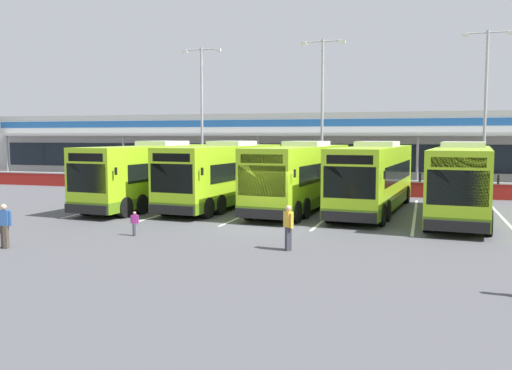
{
  "coord_description": "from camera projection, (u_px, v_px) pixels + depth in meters",
  "views": [
    {
      "loc": [
        6.7,
        -23.47,
        4.09
      ],
      "look_at": [
        -1.42,
        3.0,
        1.6
      ],
      "focal_mm": 38.6,
      "sensor_mm": 36.0,
      "label": 1
    }
  ],
  "objects": [
    {
      "name": "bay_stripe_mid_west",
      "position": [
        260.0,
        208.0,
        31.0
      ],
      "size": [
        0.14,
        13.0,
        0.01
      ],
      "primitive_type": "cube",
      "color": "silver",
      "rests_on": "ground"
    },
    {
      "name": "ground_plane",
      "position": [
        267.0,
        227.0,
        24.67
      ],
      "size": [
        200.0,
        200.0,
        0.0
      ],
      "primitive_type": "plane",
      "color": "#4C4C51"
    },
    {
      "name": "coach_bus_rightmost",
      "position": [
        462.0,
        183.0,
        27.03
      ],
      "size": [
        3.79,
        12.32,
        3.78
      ],
      "color": "#9ED11E",
      "rests_on": "ground"
    },
    {
      "name": "terminal_building",
      "position": [
        348.0,
        148.0,
        50.02
      ],
      "size": [
        70.0,
        13.0,
        6.0
      ],
      "color": "silver",
      "rests_on": "ground"
    },
    {
      "name": "pedestrian_child",
      "position": [
        135.0,
        223.0,
        22.47
      ],
      "size": [
        0.33,
        0.18,
        1.0
      ],
      "color": "slate",
      "rests_on": "ground"
    },
    {
      "name": "coach_bus_centre",
      "position": [
        301.0,
        177.0,
        30.43
      ],
      "size": [
        3.79,
        12.32,
        3.78
      ],
      "color": "#9ED11E",
      "rests_on": "ground"
    },
    {
      "name": "bay_stripe_centre",
      "position": [
        334.0,
        211.0,
        29.77
      ],
      "size": [
        0.14,
        13.0,
        0.01
      ],
      "primitive_type": "cube",
      "color": "silver",
      "rests_on": "ground"
    },
    {
      "name": "bay_stripe_west",
      "position": [
        191.0,
        206.0,
        32.22
      ],
      "size": [
        0.14,
        13.0,
        0.01
      ],
      "primitive_type": "cube",
      "color": "silver",
      "rests_on": "ground"
    },
    {
      "name": "pedestrian_with_handbag",
      "position": [
        4.0,
        225.0,
        19.96
      ],
      "size": [
        0.65,
        0.34,
        1.62
      ],
      "color": "#4C4238",
      "rests_on": "ground"
    },
    {
      "name": "red_barrier_wall",
      "position": [
        324.0,
        186.0,
        38.43
      ],
      "size": [
        60.0,
        0.4,
        1.1
      ],
      "color": "maroon",
      "rests_on": "ground"
    },
    {
      "name": "lamp_post_east",
      "position": [
        485.0,
        102.0,
        36.53
      ],
      "size": [
        3.24,
        0.28,
        11.0
      ],
      "color": "#9E9EA3",
      "rests_on": "ground"
    },
    {
      "name": "coach_bus_right_centre",
      "position": [
        374.0,
        179.0,
        29.51
      ],
      "size": [
        3.79,
        12.32,
        3.78
      ],
      "color": "#9ED11E",
      "rests_on": "ground"
    },
    {
      "name": "coach_bus_left_centre",
      "position": [
        225.0,
        176.0,
        31.81
      ],
      "size": [
        3.79,
        12.32,
        3.78
      ],
      "color": "#9ED11E",
      "rests_on": "ground"
    },
    {
      "name": "bay_stripe_mid_east",
      "position": [
        415.0,
        215.0,
        28.54
      ],
      "size": [
        0.14,
        13.0,
        0.01
      ],
      "primitive_type": "cube",
      "color": "silver",
      "rests_on": "ground"
    },
    {
      "name": "lamp_post_west",
      "position": [
        202.0,
        108.0,
        43.65
      ],
      "size": [
        3.24,
        0.28,
        11.0
      ],
      "color": "#9E9EA3",
      "rests_on": "ground"
    },
    {
      "name": "pedestrian_near_bin",
      "position": [
        288.0,
        226.0,
        19.6
      ],
      "size": [
        0.45,
        0.44,
        1.62
      ],
      "color": "#33333D",
      "rests_on": "ground"
    },
    {
      "name": "coach_bus_leftmost",
      "position": [
        155.0,
        175.0,
        32.01
      ],
      "size": [
        3.79,
        12.32,
        3.78
      ],
      "color": "#9ED11E",
      "rests_on": "ground"
    },
    {
      "name": "lamp_post_centre",
      "position": [
        322.0,
        105.0,
        39.92
      ],
      "size": [
        3.24,
        0.28,
        11.0
      ],
      "color": "#9E9EA3",
      "rests_on": "ground"
    },
    {
      "name": "bay_stripe_far_west",
      "position": [
        128.0,
        203.0,
        33.45
      ],
      "size": [
        0.14,
        13.0,
        0.01
      ],
      "primitive_type": "cube",
      "color": "silver",
      "rests_on": "ground"
    },
    {
      "name": "bay_stripe_east",
      "position": [
        503.0,
        218.0,
        27.32
      ],
      "size": [
        0.14,
        13.0,
        0.01
      ],
      "primitive_type": "cube",
      "color": "silver",
      "rests_on": "ground"
    }
  ]
}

